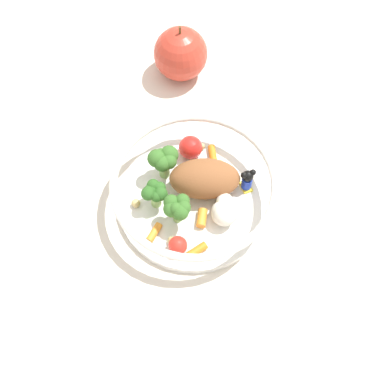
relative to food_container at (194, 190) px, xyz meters
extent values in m
plane|color=silver|center=(0.00, -0.01, -0.03)|extent=(2.40, 2.40, 0.00)
cylinder|color=white|center=(0.00, 0.00, -0.03)|extent=(0.21, 0.21, 0.01)
torus|color=white|center=(0.00, 0.00, 0.02)|extent=(0.22, 0.22, 0.01)
ellipsoid|color=brown|center=(0.02, 0.00, 0.00)|extent=(0.11, 0.10, 0.05)
cylinder|color=#8EB766|center=(-0.05, 0.02, -0.01)|extent=(0.01, 0.01, 0.02)
sphere|color=#2D6023|center=(-0.04, 0.02, 0.01)|extent=(0.02, 0.02, 0.02)
sphere|color=#2D6023|center=(-0.04, 0.03, 0.01)|extent=(0.02, 0.02, 0.02)
sphere|color=#2D6023|center=(-0.05, 0.03, 0.01)|extent=(0.02, 0.02, 0.02)
sphere|color=#2D6023|center=(-0.06, 0.03, 0.01)|extent=(0.02, 0.02, 0.02)
sphere|color=#2D6023|center=(-0.05, 0.02, 0.01)|extent=(0.02, 0.02, 0.02)
sphere|color=#2D6023|center=(-0.04, 0.02, 0.01)|extent=(0.02, 0.02, 0.02)
cylinder|color=#7FAD5B|center=(-0.04, -0.02, -0.01)|extent=(0.01, 0.01, 0.03)
sphere|color=#386B28|center=(-0.03, -0.02, 0.02)|extent=(0.02, 0.02, 0.02)
sphere|color=#386B28|center=(-0.03, -0.01, 0.02)|extent=(0.02, 0.02, 0.02)
sphere|color=#386B28|center=(-0.04, 0.00, 0.02)|extent=(0.02, 0.02, 0.02)
sphere|color=#386B28|center=(-0.04, -0.01, 0.02)|extent=(0.02, 0.02, 0.02)
sphere|color=#386B28|center=(-0.04, -0.02, 0.02)|extent=(0.02, 0.02, 0.02)
sphere|color=#386B28|center=(-0.04, -0.02, 0.02)|extent=(0.02, 0.02, 0.02)
sphere|color=#386B28|center=(-0.03, -0.02, 0.02)|extent=(0.02, 0.02, 0.02)
cylinder|color=#7FAD5B|center=(-0.01, 0.05, -0.01)|extent=(0.01, 0.01, 0.03)
sphere|color=#386B28|center=(0.00, 0.06, 0.02)|extent=(0.03, 0.03, 0.03)
sphere|color=#386B28|center=(-0.01, 0.06, 0.02)|extent=(0.02, 0.02, 0.02)
sphere|color=#386B28|center=(-0.02, 0.06, 0.02)|extent=(0.02, 0.02, 0.02)
sphere|color=#386B28|center=(-0.02, 0.05, 0.02)|extent=(0.02, 0.02, 0.02)
sphere|color=#386B28|center=(-0.01, 0.05, 0.02)|extent=(0.02, 0.02, 0.02)
sphere|color=white|center=(0.02, -0.05, -0.01)|extent=(0.03, 0.03, 0.03)
sphere|color=white|center=(0.02, -0.04, 0.00)|extent=(0.02, 0.02, 0.02)
sphere|color=white|center=(0.01, -0.04, 0.00)|extent=(0.02, 0.02, 0.02)
sphere|color=white|center=(0.01, -0.05, -0.01)|extent=(0.03, 0.03, 0.03)
sphere|color=white|center=(0.01, -0.05, -0.01)|extent=(0.02, 0.02, 0.02)
sphere|color=white|center=(0.01, -0.05, 0.00)|extent=(0.03, 0.03, 0.03)
sphere|color=white|center=(0.02, -0.05, -0.01)|extent=(0.02, 0.02, 0.02)
cube|color=yellow|center=(0.07, -0.03, -0.02)|extent=(0.02, 0.02, 0.00)
cylinder|color=#1933B2|center=(0.07, -0.03, -0.01)|extent=(0.02, 0.02, 0.02)
sphere|color=black|center=(0.07, -0.03, 0.01)|extent=(0.02, 0.02, 0.02)
sphere|color=black|center=(0.06, -0.03, 0.01)|extent=(0.01, 0.01, 0.01)
sphere|color=black|center=(0.07, -0.03, 0.01)|extent=(0.01, 0.01, 0.01)
cylinder|color=orange|center=(0.06, 0.04, -0.02)|extent=(0.02, 0.03, 0.01)
cylinder|color=orange|center=(-0.04, -0.07, -0.02)|extent=(0.03, 0.01, 0.01)
cylinder|color=orange|center=(-0.07, -0.01, -0.02)|extent=(0.03, 0.02, 0.01)
cylinder|color=orange|center=(-0.01, -0.03, -0.02)|extent=(0.03, 0.03, 0.01)
sphere|color=red|center=(0.04, 0.06, -0.01)|extent=(0.03, 0.03, 0.03)
sphere|color=red|center=(-0.06, -0.05, -0.01)|extent=(0.02, 0.02, 0.02)
sphere|color=tan|center=(0.06, 0.02, -0.02)|extent=(0.01, 0.01, 0.01)
sphere|color=#D1B775|center=(0.06, -0.01, -0.02)|extent=(0.01, 0.01, 0.01)
sphere|color=tan|center=(0.06, 0.06, -0.02)|extent=(0.01, 0.01, 0.01)
sphere|color=tan|center=(0.08, -0.02, -0.02)|extent=(0.01, 0.01, 0.01)
sphere|color=tan|center=(-0.07, 0.04, -0.02)|extent=(0.01, 0.01, 0.01)
sphere|color=tan|center=(-0.06, -0.04, -0.02)|extent=(0.01, 0.01, 0.01)
sphere|color=#D1B775|center=(0.01, 0.07, -0.02)|extent=(0.01, 0.01, 0.01)
sphere|color=#BC3828|center=(0.12, 0.20, 0.01)|extent=(0.08, 0.08, 0.08)
cylinder|color=brown|center=(0.12, 0.20, 0.06)|extent=(0.00, 0.00, 0.01)
camera|label=1|loc=(-0.20, -0.27, 0.59)|focal=48.34mm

